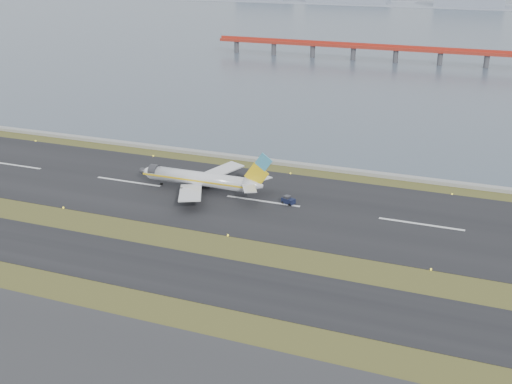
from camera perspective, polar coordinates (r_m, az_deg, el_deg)
ground at (r=139.76m, az=-3.74°, el=-5.17°), size 1000.00×1000.00×0.00m
taxiway_strip at (r=130.21m, az=-5.97°, el=-7.32°), size 1000.00×18.00×0.10m
runway_strip at (r=164.97m, az=0.62°, el=-0.83°), size 1000.00×45.00×0.10m
seawall at (r=191.43m, az=3.79°, el=2.44°), size 1000.00×2.50×1.00m
bay_water at (r=578.98m, az=16.30°, el=14.28°), size 1400.00×800.00×1.30m
red_pier at (r=368.78m, az=16.10°, el=11.90°), size 260.00×5.00×10.20m
far_shoreline at (r=736.36m, az=18.78°, el=15.81°), size 1400.00×80.00×60.50m
airliner at (r=171.10m, az=-4.79°, el=1.14°), size 38.52×32.89×12.80m
pushback_tug at (r=163.22m, az=2.87°, el=-0.73°), size 3.78×2.91×2.14m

